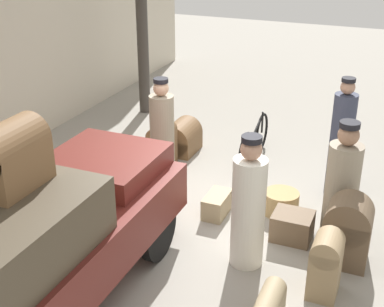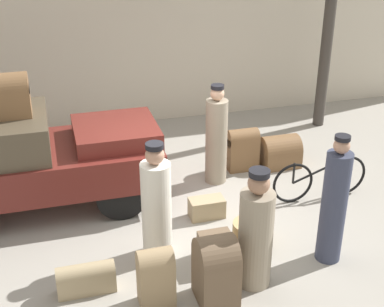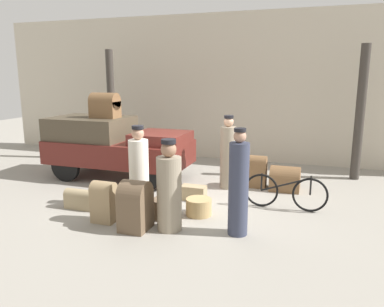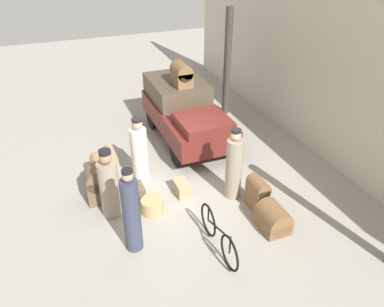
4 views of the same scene
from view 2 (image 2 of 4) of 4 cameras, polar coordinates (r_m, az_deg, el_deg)
The scene contains 18 objects.
ground_plane at distance 8.34m, azimuth -0.96°, elevation -6.63°, with size 30.00×30.00×0.00m, color gray.
station_building_facade at distance 11.26m, azimuth -6.54°, elevation 14.17°, with size 16.00×0.15×4.50m.
canopy_pillar_right at distance 11.45m, azimuth 14.13°, elevation 10.96°, with size 0.23×0.23×3.41m.
truck at distance 8.53m, azimuth -17.02°, elevation -0.26°, with size 3.67×1.63×1.57m.
bicycle at distance 8.87m, azimuth 13.49°, elevation -2.64°, with size 1.65×0.04×0.73m.
wicker_basket at distance 7.69m, azimuth 6.20°, elevation -8.41°, with size 0.50×0.50×0.33m.
porter_with_bicycle at distance 8.99m, azimuth 2.61°, elevation 1.61°, with size 0.37×0.37×1.74m.
porter_standing_middle at distance 7.13m, azimuth -3.81°, elevation -5.62°, with size 0.40×0.40×1.67m.
conductor_in_dark_uniform at distance 7.22m, azimuth 14.90°, elevation -5.26°, with size 0.34×0.34×1.82m.
porter_lifting_near_truck at distance 6.67m, azimuth 6.81°, elevation -8.56°, with size 0.43×0.43×1.61m.
trunk_barrel_dark at distance 6.90m, azimuth -11.24°, elevation -12.89°, with size 0.72×0.25×0.40m.
trunk_umber_medium at distance 8.24m, azimuth 1.58°, elevation -5.81°, with size 0.54×0.29×0.31m.
trunk_wicker_pale at distance 9.90m, azimuth 9.31°, elevation 0.12°, with size 0.68×0.55×0.57m.
suitcase_black_upright at distance 9.59m, azimuth 5.40°, elevation 0.60°, with size 0.55×0.32×0.77m.
suitcase_tan_flat at distance 6.52m, azimuth 2.58°, elevation -12.20°, with size 0.46×0.55×0.89m.
suitcase_small_leather at distance 6.50m, azimuth -3.89°, elevation -12.84°, with size 0.42×0.32×0.77m.
trunk_large_brown at distance 7.29m, azimuth 2.76°, elevation -10.26°, with size 0.44×0.51×0.36m.
trunk_on_truck_roof at distance 8.18m, azimuth -19.40°, elevation 5.88°, with size 0.70×0.45×0.64m.
Camera 2 is at (-1.78, -6.83, 4.44)m, focal length 50.00 mm.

